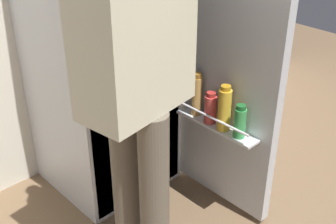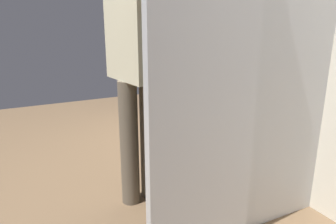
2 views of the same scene
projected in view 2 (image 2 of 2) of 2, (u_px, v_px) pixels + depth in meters
The scene contains 3 objects.
ground_plane at pixel (177, 216), 1.98m from camera, with size 6.47×6.47×0.00m, color brown.
refrigerator at pixel (250, 78), 1.93m from camera, with size 0.65×1.16×1.68m.
person at pixel (138, 52), 1.90m from camera, with size 0.61×0.69×1.66m.
Camera 2 is at (1.51, -0.82, 1.19)m, focal length 33.66 mm.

